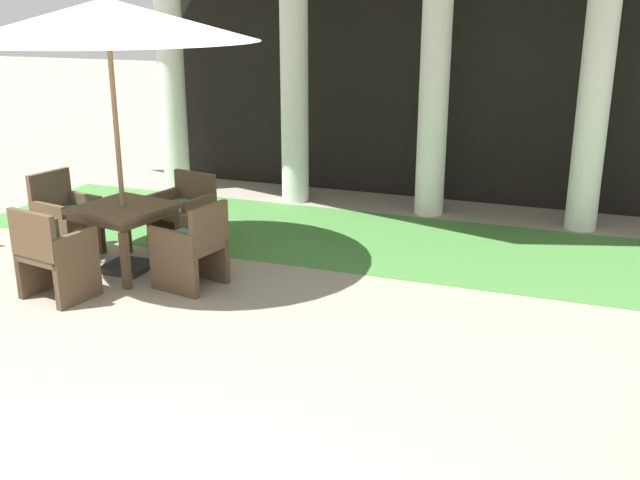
{
  "coord_description": "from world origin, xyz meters",
  "views": [
    {
      "loc": [
        2.05,
        -1.48,
        2.74
      ],
      "look_at": [
        0.18,
        3.45,
        1.04
      ],
      "focal_mm": 41.64,
      "sensor_mm": 36.0,
      "label": 1
    }
  ],
  "objects": [
    {
      "name": "patio_chair_mid_right_north",
      "position": [
        -2.35,
        5.69,
        0.41
      ],
      "size": [
        0.7,
        0.66,
        0.85
      ],
      "rotation": [
        0.0,
        0.0,
        -3.33
      ],
      "color": "brown",
      "rests_on": "ground"
    },
    {
      "name": "patio_umbrella_mid_right",
      "position": [
        -2.52,
        4.78,
        2.56
      ],
      "size": [
        2.98,
        2.98,
        2.84
      ],
      "color": "#2D2D2D",
      "rests_on": "ground"
    },
    {
      "name": "patio_chair_mid_right_east",
      "position": [
        -1.61,
        4.61,
        0.41
      ],
      "size": [
        0.68,
        0.64,
        0.88
      ],
      "rotation": [
        0.0,
        0.0,
        1.38
      ],
      "color": "brown",
      "rests_on": "ground"
    },
    {
      "name": "patio_table_mid_right",
      "position": [
        -2.52,
        4.78,
        0.61
      ],
      "size": [
        1.03,
        1.03,
        0.71
      ],
      "rotation": [
        0.0,
        0.0,
        -0.19
      ],
      "color": "brown",
      "rests_on": "ground"
    },
    {
      "name": "patio_chair_mid_right_south",
      "position": [
        -2.7,
        3.87,
        0.43
      ],
      "size": [
        0.7,
        0.63,
        0.91
      ],
      "rotation": [
        0.0,
        0.0,
        -0.19
      ],
      "color": "brown",
      "rests_on": "ground"
    },
    {
      "name": "lawn_strip",
      "position": [
        0.0,
        6.69,
        0.0
      ],
      "size": [
        10.81,
        2.36,
        0.01
      ],
      "primitive_type": "cube",
      "color": "#47843D",
      "rests_on": "ground"
    },
    {
      "name": "patio_chair_mid_right_west",
      "position": [
        -3.44,
        4.96,
        0.43
      ],
      "size": [
        0.64,
        0.66,
        0.94
      ],
      "rotation": [
        0.0,
        0.0,
        -1.76
      ],
      "color": "brown",
      "rests_on": "ground"
    }
  ]
}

